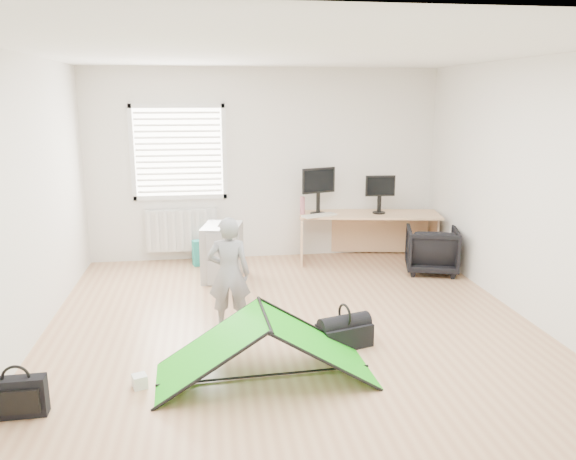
{
  "coord_description": "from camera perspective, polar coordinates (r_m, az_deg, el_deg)",
  "views": [
    {
      "loc": [
        -0.8,
        -5.22,
        2.31
      ],
      "look_at": [
        0.0,
        0.4,
        0.95
      ],
      "focal_mm": 35.0,
      "sensor_mm": 36.0,
      "label": 1
    }
  ],
  "objects": [
    {
      "name": "ground",
      "position": [
        5.77,
        0.57,
        -10.15
      ],
      "size": [
        5.5,
        5.5,
        0.0
      ],
      "primitive_type": "plane",
      "color": "tan",
      "rests_on": "ground"
    },
    {
      "name": "back_wall",
      "position": [
        8.07,
        -2.38,
        6.62
      ],
      "size": [
        5.0,
        0.02,
        2.7
      ],
      "primitive_type": "cube",
      "color": "silver",
      "rests_on": "ground"
    },
    {
      "name": "window",
      "position": [
        7.98,
        -11.05,
        7.76
      ],
      "size": [
        1.2,
        0.06,
        1.2
      ],
      "primitive_type": "cube",
      "color": "silver",
      "rests_on": "back_wall"
    },
    {
      "name": "radiator",
      "position": [
        8.12,
        -10.71,
        -0.02
      ],
      "size": [
        1.0,
        0.12,
        0.6
      ],
      "primitive_type": "cube",
      "color": "silver",
      "rests_on": "back_wall"
    },
    {
      "name": "desk",
      "position": [
        8.18,
        8.17,
        -0.62
      ],
      "size": [
        2.06,
        0.96,
        0.68
      ],
      "primitive_type": "cube",
      "rotation": [
        0.0,
        0.0,
        -0.17
      ],
      "color": "tan",
      "rests_on": "ground"
    },
    {
      "name": "filing_cabinet",
      "position": [
        7.25,
        -6.67,
        -2.26
      ],
      "size": [
        0.57,
        0.69,
        0.71
      ],
      "primitive_type": "cube",
      "rotation": [
        0.0,
        0.0,
        -0.21
      ],
      "color": "gray",
      "rests_on": "ground"
    },
    {
      "name": "monitor_left",
      "position": [
        7.92,
        3.08,
        3.34
      ],
      "size": [
        0.51,
        0.27,
        0.48
      ],
      "primitive_type": "cube",
      "rotation": [
        0.0,
        0.0,
        0.34
      ],
      "color": "black",
      "rests_on": "desk"
    },
    {
      "name": "monitor_right",
      "position": [
        8.08,
        9.26,
        3.07
      ],
      "size": [
        0.42,
        0.11,
        0.4
      ],
      "primitive_type": "cube",
      "rotation": [
        0.0,
        0.0,
        -0.06
      ],
      "color": "black",
      "rests_on": "desk"
    },
    {
      "name": "keyboard",
      "position": [
        7.83,
        3.2,
        1.49
      ],
      "size": [
        0.52,
        0.34,
        0.02
      ],
      "primitive_type": "cube",
      "rotation": [
        0.0,
        0.0,
        0.37
      ],
      "color": "beige",
      "rests_on": "desk"
    },
    {
      "name": "thermos",
      "position": [
        7.94,
        1.47,
        2.51
      ],
      "size": [
        0.09,
        0.09,
        0.25
      ],
      "primitive_type": "cylinder",
      "rotation": [
        0.0,
        0.0,
        0.3
      ],
      "color": "#A85E69",
      "rests_on": "desk"
    },
    {
      "name": "office_chair",
      "position": [
        7.74,
        14.4,
        -1.97
      ],
      "size": [
        0.82,
        0.83,
        0.61
      ],
      "primitive_type": "imported",
      "rotation": [
        0.0,
        0.0,
        2.85
      ],
      "color": "black",
      "rests_on": "ground"
    },
    {
      "name": "person",
      "position": [
        5.65,
        -6.01,
        -4.44
      ],
      "size": [
        0.45,
        0.32,
        1.16
      ],
      "primitive_type": "imported",
      "rotation": [
        0.0,
        0.0,
        3.04
      ],
      "color": "gray",
      "rests_on": "ground"
    },
    {
      "name": "kite",
      "position": [
        4.77,
        -2.33,
        -11.7
      ],
      "size": [
        1.85,
        0.88,
        0.56
      ],
      "primitive_type": null,
      "rotation": [
        0.0,
        0.0,
        0.05
      ],
      "color": "#18B711",
      "rests_on": "ground"
    },
    {
      "name": "storage_crate",
      "position": [
        8.07,
        14.11,
        -2.58
      ],
      "size": [
        0.58,
        0.51,
        0.27
      ],
      "primitive_type": "cube",
      "rotation": [
        0.0,
        0.0,
        0.41
      ],
      "color": "silver",
      "rests_on": "ground"
    },
    {
      "name": "tote_bag",
      "position": [
        7.94,
        -8.56,
        -2.25
      ],
      "size": [
        0.33,
        0.21,
        0.36
      ],
      "primitive_type": "cube",
      "rotation": [
        0.0,
        0.0,
        0.28
      ],
      "color": "teal",
      "rests_on": "ground"
    },
    {
      "name": "laptop_bag",
      "position": [
        4.74,
        -25.75,
        -15.04
      ],
      "size": [
        0.41,
        0.13,
        0.31
      ],
      "primitive_type": "cube",
      "rotation": [
        0.0,
        0.0,
        0.03
      ],
      "color": "black",
      "rests_on": "ground"
    },
    {
      "name": "white_box",
      "position": [
        4.87,
        -14.84,
        -14.63
      ],
      "size": [
        0.14,
        0.14,
        0.11
      ],
      "primitive_type": "cube",
      "rotation": [
        0.0,
        0.0,
        0.33
      ],
      "color": "silver",
      "rests_on": "ground"
    },
    {
      "name": "duffel_bag",
      "position": [
        5.42,
        5.73,
        -10.58
      ],
      "size": [
        0.55,
        0.39,
        0.22
      ],
      "primitive_type": "cube",
      "rotation": [
        0.0,
        0.0,
        0.29
      ],
      "color": "black",
      "rests_on": "ground"
    }
  ]
}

